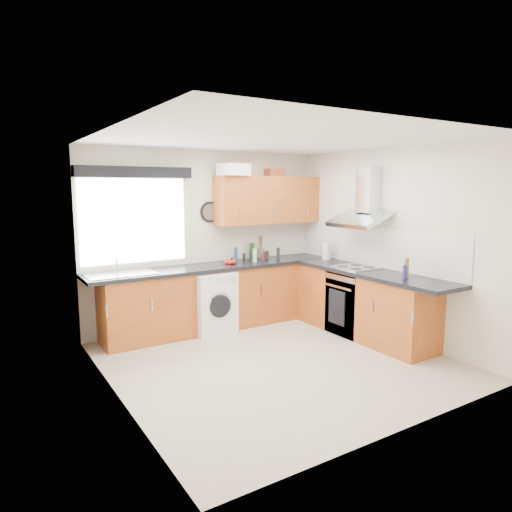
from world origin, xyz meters
TOP-DOWN VIEW (x-y plane):
  - ground_plane at (0.00, 0.00)m, footprint 3.60×3.60m
  - ceiling at (0.00, 0.00)m, footprint 3.60×3.60m
  - wall_back at (0.00, 1.80)m, footprint 3.60×0.02m
  - wall_front at (0.00, -1.80)m, footprint 3.60×0.02m
  - wall_left at (-1.80, 0.00)m, footprint 0.02×3.60m
  - wall_right at (1.80, 0.00)m, footprint 0.02×3.60m
  - window at (-1.05, 1.79)m, footprint 1.40×0.02m
  - window_blind at (-1.05, 1.70)m, footprint 1.50×0.18m
  - splashback at (1.79, 0.30)m, footprint 0.01×3.00m
  - base_cab_back at (-0.10, 1.51)m, footprint 3.00×0.58m
  - base_cab_corner at (1.50, 1.50)m, footprint 0.60×0.60m
  - base_cab_right at (1.51, 0.15)m, footprint 0.58×2.10m
  - worktop_back at (0.00, 1.50)m, footprint 3.60×0.62m
  - worktop_right at (1.50, 0.00)m, footprint 0.62×2.42m
  - sink at (-1.33, 1.50)m, footprint 0.84×0.46m
  - oven at (1.50, 0.30)m, footprint 0.56×0.58m
  - hob_plate at (1.50, 0.30)m, footprint 0.52×0.52m
  - extractor_hood at (1.60, 0.30)m, footprint 0.52×0.78m
  - upper_cabinets at (0.95, 1.62)m, footprint 1.70×0.35m
  - washing_machine at (-0.15, 1.40)m, footprint 0.60×0.58m
  - wall_clock at (0.05, 1.76)m, footprint 0.30×0.04m
  - casserole at (0.30, 1.52)m, footprint 0.44×0.34m
  - storage_box at (1.11, 1.72)m, footprint 0.27×0.22m
  - utensil_pot at (0.87, 1.70)m, footprint 0.11×0.11m
  - kitchen_roll at (1.62, 1.05)m, footprint 0.15×0.15m
  - tomato_cluster at (0.20, 1.46)m, footprint 0.19×0.19m
  - jar_0 at (0.95, 1.66)m, footprint 0.05×0.05m
  - jar_1 at (0.93, 1.64)m, footprint 0.07×0.07m
  - jar_2 at (0.61, 1.51)m, footprint 0.04×0.04m
  - jar_3 at (0.69, 1.68)m, footprint 0.07×0.07m
  - jar_4 at (0.22, 1.44)m, footprint 0.04×0.04m
  - jar_5 at (1.05, 1.49)m, footprint 0.05×0.05m
  - jar_6 at (0.82, 1.58)m, footprint 0.05×0.05m
  - jar_7 at (0.52, 1.62)m, footprint 0.04×0.04m
  - jar_8 at (0.76, 1.47)m, footprint 0.06×0.06m
  - jar_9 at (0.59, 1.43)m, footprint 0.06×0.06m
  - jar_10 at (0.38, 1.62)m, footprint 0.05×0.05m
  - bottle_0 at (1.44, -0.57)m, footprint 0.05×0.05m
  - bottle_1 at (1.53, -0.52)m, footprint 0.06×0.06m

SIDE VIEW (x-z plane):
  - ground_plane at x=0.00m, z-range 0.00..0.00m
  - washing_machine at x=-0.15m, z-range 0.00..0.84m
  - oven at x=1.50m, z-range 0.00..0.85m
  - base_cab_back at x=-0.10m, z-range 0.00..0.86m
  - base_cab_corner at x=1.50m, z-range 0.00..0.86m
  - base_cab_right at x=1.51m, z-range 0.00..0.86m
  - worktop_back at x=0.00m, z-range 0.86..0.91m
  - worktop_right at x=1.50m, z-range 0.86..0.91m
  - hob_plate at x=1.50m, z-range 0.91..0.92m
  - tomato_cluster at x=0.20m, z-range 0.91..0.98m
  - sink at x=-1.33m, z-range 0.90..1.00m
  - jar_6 at x=0.82m, z-range 0.91..1.01m
  - jar_4 at x=0.22m, z-range 0.91..1.01m
  - jar_1 at x=0.93m, z-range 0.91..1.01m
  - jar_0 at x=0.95m, z-range 0.91..1.02m
  - jar_2 at x=0.61m, z-range 0.91..1.02m
  - jar_7 at x=0.52m, z-range 0.91..1.03m
  - utensil_pot at x=0.87m, z-range 0.91..1.05m
  - jar_8 at x=0.76m, z-range 0.91..1.06m
  - bottle_0 at x=1.44m, z-range 0.91..1.08m
  - jar_5 at x=1.05m, z-range 0.91..1.08m
  - jar_9 at x=0.59m, z-range 0.91..1.10m
  - jar_10 at x=0.38m, z-range 0.91..1.12m
  - bottle_1 at x=1.53m, z-range 0.91..1.15m
  - jar_3 at x=0.69m, z-range 0.91..1.16m
  - kitchen_roll at x=1.62m, z-range 0.91..1.17m
  - splashback at x=1.79m, z-range 0.91..1.45m
  - wall_back at x=0.00m, z-range 0.00..2.50m
  - wall_front at x=0.00m, z-range 0.00..2.50m
  - wall_left at x=-1.80m, z-range 0.00..2.50m
  - wall_right at x=1.80m, z-range 0.00..2.50m
  - window at x=-1.05m, z-range 1.00..2.10m
  - wall_clock at x=0.05m, z-range 1.49..1.79m
  - extractor_hood at x=1.60m, z-range 1.44..2.10m
  - upper_cabinets at x=0.95m, z-range 1.45..2.15m
  - window_blind at x=-1.05m, z-range 2.11..2.25m
  - storage_box at x=1.11m, z-range 2.15..2.27m
  - casserole at x=0.30m, z-range 2.15..2.32m
  - ceiling at x=0.00m, z-range 2.49..2.51m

